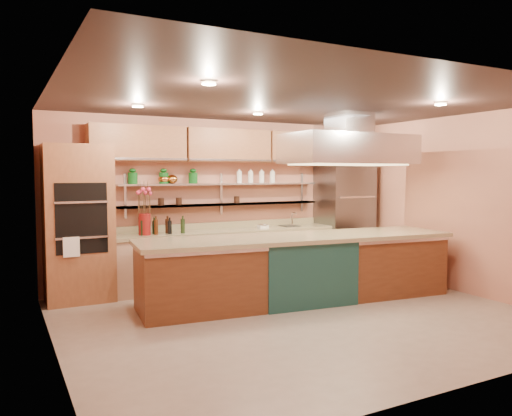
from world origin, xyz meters
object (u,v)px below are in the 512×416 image
refrigerator (344,217)px  copper_kettle (172,179)px  kitchen_scale (263,225)px  green_canister (193,179)px  island (298,268)px  flower_vase (145,224)px

refrigerator → copper_kettle: 3.40m
refrigerator → kitchen_scale: size_ratio=12.40×
refrigerator → green_canister: (-2.95, 0.23, 0.74)m
kitchen_scale → green_canister: 1.46m
island → green_canister: size_ratio=29.14×
island → copper_kettle: (-1.38, 1.67, 1.30)m
copper_kettle → green_canister: bearing=0.0°
island → kitchen_scale: (0.18, 1.45, 0.49)m
kitchen_scale → flower_vase: bearing=-175.1°
refrigerator → copper_kettle: (-3.31, 0.23, 0.74)m
island → refrigerator: bearing=42.5°
flower_vase → green_canister: green_canister is taller
copper_kettle → island: bearing=-50.4°
kitchen_scale → copper_kettle: (-1.56, 0.22, 0.81)m
kitchen_scale → island: bearing=-92.4°
refrigerator → flower_vase: (-3.83, 0.01, 0.05)m
island → kitchen_scale: kitchen_scale is taller
refrigerator → kitchen_scale: 1.75m
green_canister → island: bearing=-58.7°
refrigerator → island: refrigerator is taller
island → flower_vase: bearing=148.7°
refrigerator → island: bearing=-143.4°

